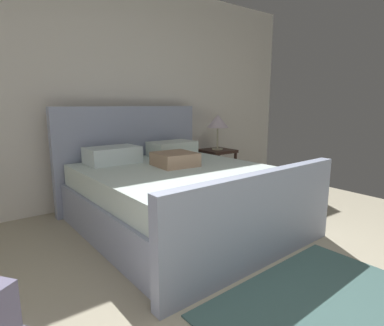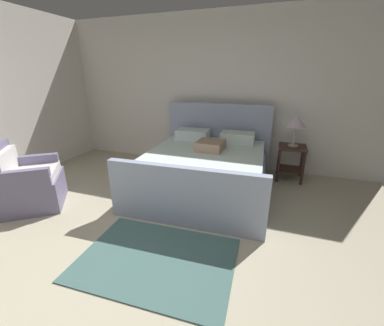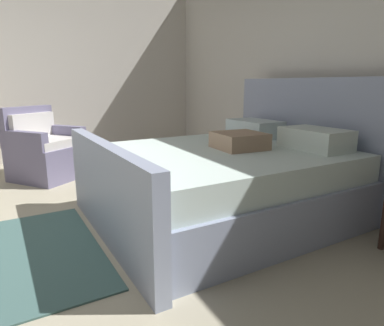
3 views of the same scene
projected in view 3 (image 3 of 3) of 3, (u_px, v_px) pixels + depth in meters
The scene contains 4 objects.
wall_back at pixel (317, 63), 3.55m from camera, with size 6.04×0.12×2.78m, color silver.
bed at pixel (227, 178), 3.05m from camera, with size 2.00×2.24×1.23m.
armchair at pixel (45, 151), 4.27m from camera, with size 1.02×1.02×0.90m.
area_rug at pixel (18, 257), 2.35m from camera, with size 1.51×1.07×0.01m, color #436561.
Camera 3 is at (2.67, 0.57, 1.17)m, focal length 31.73 mm.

